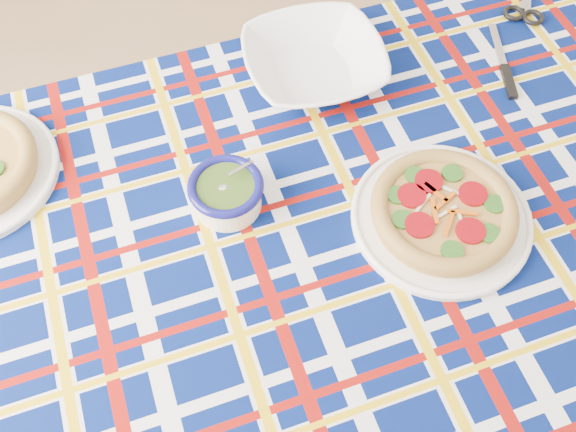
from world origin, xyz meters
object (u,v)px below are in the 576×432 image
object	(u,v)px
dining_table	(328,255)
pesto_bowl	(226,192)
serving_bowl	(314,63)
main_focaccia_plate	(444,211)

from	to	relation	value
dining_table	pesto_bowl	xyz separation A→B (m)	(-0.14, 0.11, 0.11)
dining_table	serving_bowl	size ratio (longest dim) A/B	5.83
dining_table	serving_bowl	bearing A→B (deg)	73.98
dining_table	serving_bowl	distance (m)	0.37
pesto_bowl	serving_bowl	world-z (taller)	pesto_bowl
dining_table	pesto_bowl	size ratio (longest dim) A/B	12.26
main_focaccia_plate	pesto_bowl	bearing A→B (deg)	155.88
pesto_bowl	serving_bowl	distance (m)	0.33
main_focaccia_plate	serving_bowl	size ratio (longest dim) A/B	1.16
main_focaccia_plate	pesto_bowl	distance (m)	0.36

